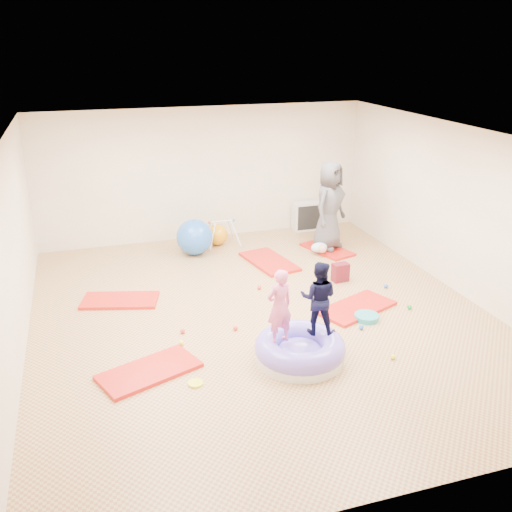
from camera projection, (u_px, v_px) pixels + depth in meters
name	position (u px, v px, depth m)	size (l,w,h in m)	color
room	(262.00, 232.00, 8.51)	(7.01, 8.01, 2.81)	tan
gym_mat_front_left	(149.00, 371.00, 7.47)	(1.29, 0.65, 0.05)	red
gym_mat_mid_left	(120.00, 300.00, 9.47)	(1.23, 0.62, 0.05)	red
gym_mat_center_back	(269.00, 262.00, 11.10)	(1.34, 0.67, 0.06)	red
gym_mat_right	(356.00, 308.00, 9.21)	(1.29, 0.65, 0.05)	red
gym_mat_rear_right	(327.00, 249.00, 11.73)	(1.13, 0.57, 0.05)	red
inflatable_cushion	(300.00, 350.00, 7.74)	(1.24, 1.24, 0.39)	silver
child_pink	(279.00, 303.00, 7.43)	(0.38, 0.25, 1.04)	pink
child_navy	(319.00, 295.00, 7.67)	(0.51, 0.40, 1.05)	black
adult_caregiver	(329.00, 206.00, 11.45)	(0.88, 0.57, 1.80)	#464649
infant	(320.00, 248.00, 11.46)	(0.35, 0.36, 0.21)	silver
ball_pit_balls	(303.00, 319.00, 8.83)	(3.86, 2.81, 0.07)	#138A28
exercise_ball_blue	(194.00, 237.00, 11.43)	(0.73, 0.73, 0.73)	blue
exercise_ball_orange	(217.00, 235.00, 11.99)	(0.45, 0.45, 0.45)	orange
infant_play_gym	(222.00, 229.00, 11.94)	(0.70, 0.66, 0.54)	silver
cube_shelf	(307.00, 216.00, 12.92)	(0.64, 0.31, 0.64)	silver
balance_disc	(367.00, 317.00, 8.87)	(0.38, 0.38, 0.08)	teal
backpack	(340.00, 272.00, 10.23)	(0.29, 0.18, 0.33)	maroon
yellow_toy	(196.00, 383.00, 7.23)	(0.19, 0.19, 0.03)	#EDFB20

